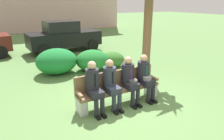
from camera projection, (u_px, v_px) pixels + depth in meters
The scene contains 10 objects.
ground_plane at pixel (125, 104), 5.66m from camera, with size 80.00×80.00×0.00m, color #5C8348.
park_bench at pixel (118, 88), 5.62m from camera, with size 2.38×0.44×0.90m.
seated_man_leftmost at pixel (94, 85), 5.07m from camera, with size 0.34×0.72×1.31m.
seated_man_centerleft at pixel (111, 82), 5.29m from camera, with size 0.34×0.72×1.28m.
seated_man_centerright at pixel (130, 78), 5.55m from camera, with size 0.34×0.72×1.29m.
seated_man_rightmost at pixel (145, 75), 5.79m from camera, with size 0.34×0.72×1.28m.
shrub_near_bench at pixel (57, 61), 7.93m from camera, with size 1.56×1.43×0.97m, color #1C7B34.
shrub_mid_lawn at pixel (112, 60), 8.76m from camera, with size 1.04×0.96×0.65m, color #356F29.
shrub_far_lawn at pixel (92, 60), 8.32m from camera, with size 1.34×1.23×0.84m, color #20792E.
parked_car_far at pixel (64, 36), 11.40m from camera, with size 3.99×1.92×1.68m.
Camera 1 is at (-2.77, -4.26, 2.68)m, focal length 33.07 mm.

